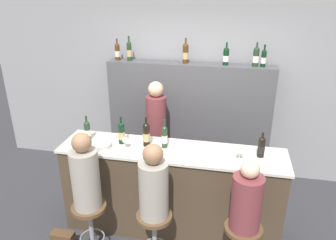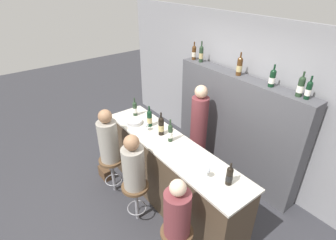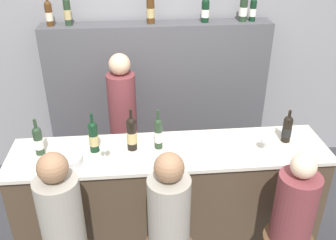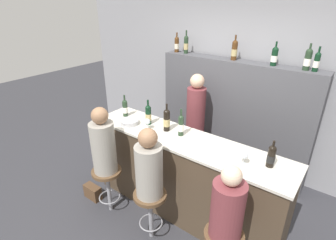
{
  "view_description": "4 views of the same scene",
  "coord_description": "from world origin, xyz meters",
  "px_view_note": "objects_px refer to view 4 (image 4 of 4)",
  "views": [
    {
      "loc": [
        0.62,
        -2.9,
        2.8
      ],
      "look_at": [
        -0.05,
        0.36,
        1.41
      ],
      "focal_mm": 35.0,
      "sensor_mm": 36.0,
      "label": 1
    },
    {
      "loc": [
        2.27,
        -1.52,
        3.14
      ],
      "look_at": [
        -0.04,
        0.25,
        1.47
      ],
      "focal_mm": 28.0,
      "sensor_mm": 36.0,
      "label": 2
    },
    {
      "loc": [
        -0.25,
        -2.21,
        2.72
      ],
      "look_at": [
        -0.02,
        0.26,
        1.37
      ],
      "focal_mm": 40.0,
      "sensor_mm": 36.0,
      "label": 3
    },
    {
      "loc": [
        1.45,
        -1.96,
        2.58
      ],
      "look_at": [
        -0.2,
        0.22,
        1.29
      ],
      "focal_mm": 28.0,
      "sensor_mm": 36.0,
      "label": 4
    }
  ],
  "objects_px": {
    "wine_bottle_counter_2": "(167,120)",
    "wine_glass_0": "(147,122)",
    "wine_bottle_counter_1": "(148,115)",
    "bar_stool_middle": "(150,203)",
    "wine_bottle_backbar_5": "(317,62)",
    "guest_seated_middle": "(149,167)",
    "guest_seated_right": "(228,207)",
    "wine_bottle_backbar_2": "(234,50)",
    "handbag": "(93,192)",
    "bartender": "(195,128)",
    "wine_bottle_backbar_0": "(177,44)",
    "bar_stool_left": "(107,179)",
    "wine_bottle_backbar_1": "(186,44)",
    "wine_bottle_counter_4": "(271,156)",
    "metal_bowl": "(129,122)",
    "wine_bottle_backbar_4": "(308,59)",
    "guest_seated_left": "(103,144)",
    "wine_bottle_counter_0": "(125,108)",
    "wine_glass_1": "(244,155)",
    "wine_bottle_counter_3": "(181,125)",
    "wine_bottle_backbar_3": "(274,56)"
  },
  "relations": [
    {
      "from": "wine_bottle_counter_2",
      "to": "wine_bottle_counter_3",
      "type": "bearing_deg",
      "value": 0.0
    },
    {
      "from": "handbag",
      "to": "bar_stool_middle",
      "type": "bearing_deg",
      "value": 0.0
    },
    {
      "from": "wine_bottle_counter_2",
      "to": "wine_glass_1",
      "type": "relative_size",
      "value": 2.48
    },
    {
      "from": "wine_bottle_backbar_3",
      "to": "handbag",
      "type": "distance_m",
      "value": 3.07
    },
    {
      "from": "wine_bottle_counter_1",
      "to": "bar_stool_middle",
      "type": "distance_m",
      "value": 1.09
    },
    {
      "from": "wine_bottle_backbar_4",
      "to": "wine_glass_0",
      "type": "bearing_deg",
      "value": -134.99
    },
    {
      "from": "wine_bottle_backbar_5",
      "to": "wine_glass_0",
      "type": "xyz_separation_m",
      "value": [
        -1.49,
        -1.39,
        -0.7
      ]
    },
    {
      "from": "wine_bottle_backbar_1",
      "to": "wine_bottle_backbar_4",
      "type": "bearing_deg",
      "value": -0.0
    },
    {
      "from": "guest_seated_middle",
      "to": "wine_bottle_backbar_5",
      "type": "bearing_deg",
      "value": 60.91
    },
    {
      "from": "handbag",
      "to": "guest_seated_left",
      "type": "bearing_deg",
      "value": 0.0
    },
    {
      "from": "wine_bottle_backbar_1",
      "to": "wine_glass_0",
      "type": "bearing_deg",
      "value": -74.96
    },
    {
      "from": "wine_bottle_backbar_0",
      "to": "bar_stool_middle",
      "type": "relative_size",
      "value": 0.48
    },
    {
      "from": "metal_bowl",
      "to": "guest_seated_right",
      "type": "distance_m",
      "value": 1.69
    },
    {
      "from": "guest_seated_right",
      "to": "wine_bottle_backbar_2",
      "type": "bearing_deg",
      "value": 115.3
    },
    {
      "from": "wine_bottle_counter_3",
      "to": "wine_bottle_backbar_2",
      "type": "relative_size",
      "value": 0.98
    },
    {
      "from": "wine_bottle_counter_3",
      "to": "wine_bottle_backbar_2",
      "type": "bearing_deg",
      "value": 88.98
    },
    {
      "from": "bar_stool_middle",
      "to": "guest_seated_right",
      "type": "bearing_deg",
      "value": -0.0
    },
    {
      "from": "wine_bottle_backbar_3",
      "to": "guest_seated_left",
      "type": "relative_size",
      "value": 0.37
    },
    {
      "from": "bar_stool_left",
      "to": "wine_bottle_counter_2",
      "type": "bearing_deg",
      "value": 51.9
    },
    {
      "from": "wine_bottle_counter_4",
      "to": "wine_bottle_backbar_1",
      "type": "height_order",
      "value": "wine_bottle_backbar_1"
    },
    {
      "from": "wine_bottle_counter_3",
      "to": "metal_bowl",
      "type": "distance_m",
      "value": 0.73
    },
    {
      "from": "wine_bottle_counter_0",
      "to": "bar_stool_middle",
      "type": "distance_m",
      "value": 1.34
    },
    {
      "from": "wine_bottle_backbar_5",
      "to": "metal_bowl",
      "type": "xyz_separation_m",
      "value": [
        -1.77,
        -1.42,
        -0.77
      ]
    },
    {
      "from": "wine_bottle_backbar_0",
      "to": "wine_bottle_backbar_4",
      "type": "distance_m",
      "value": 1.94
    },
    {
      "from": "wine_bottle_backbar_4",
      "to": "guest_seated_right",
      "type": "relative_size",
      "value": 0.44
    },
    {
      "from": "wine_bottle_counter_1",
      "to": "bartender",
      "type": "xyz_separation_m",
      "value": [
        0.2,
        0.84,
        -0.47
      ]
    },
    {
      "from": "guest_seated_left",
      "to": "guest_seated_middle",
      "type": "xyz_separation_m",
      "value": [
        0.71,
        0.0,
        -0.02
      ]
    },
    {
      "from": "wine_bottle_counter_3",
      "to": "wine_bottle_backbar_4",
      "type": "xyz_separation_m",
      "value": [
        0.97,
        1.27,
        0.68
      ]
    },
    {
      "from": "wine_glass_0",
      "to": "guest_seated_left",
      "type": "distance_m",
      "value": 0.59
    },
    {
      "from": "wine_glass_1",
      "to": "bar_stool_left",
      "type": "distance_m",
      "value": 1.74
    },
    {
      "from": "wine_bottle_backbar_4",
      "to": "handbag",
      "type": "bearing_deg",
      "value": -137.08
    },
    {
      "from": "wine_bottle_backbar_2",
      "to": "bartender",
      "type": "bearing_deg",
      "value": -127.09
    },
    {
      "from": "wine_bottle_counter_1",
      "to": "guest_seated_middle",
      "type": "bearing_deg",
      "value": -49.13
    },
    {
      "from": "metal_bowl",
      "to": "wine_bottle_backbar_0",
      "type": "bearing_deg",
      "value": 100.81
    },
    {
      "from": "guest_seated_middle",
      "to": "bartender",
      "type": "bearing_deg",
      "value": 102.67
    },
    {
      "from": "bar_stool_left",
      "to": "bar_stool_middle",
      "type": "xyz_separation_m",
      "value": [
        0.71,
        0.0,
        0.0
      ]
    },
    {
      "from": "bar_stool_left",
      "to": "guest_seated_middle",
      "type": "xyz_separation_m",
      "value": [
        0.71,
        -0.0,
        0.49
      ]
    },
    {
      "from": "wine_bottle_backbar_5",
      "to": "handbag",
      "type": "xyz_separation_m",
      "value": [
        -2.13,
        -1.88,
        -1.79
      ]
    },
    {
      "from": "wine_bottle_backbar_1",
      "to": "handbag",
      "type": "height_order",
      "value": "wine_bottle_backbar_1"
    },
    {
      "from": "guest_seated_right",
      "to": "wine_glass_0",
      "type": "bearing_deg",
      "value": 159.72
    },
    {
      "from": "wine_glass_0",
      "to": "wine_bottle_counter_2",
      "type": "bearing_deg",
      "value": 29.59
    },
    {
      "from": "wine_bottle_backbar_5",
      "to": "bar_stool_middle",
      "type": "bearing_deg",
      "value": -119.09
    },
    {
      "from": "guest_seated_right",
      "to": "wine_bottle_backbar_0",
      "type": "bearing_deg",
      "value": 135.04
    },
    {
      "from": "wine_bottle_backbar_1",
      "to": "wine_bottle_counter_4",
      "type": "bearing_deg",
      "value": -34.61
    },
    {
      "from": "wine_bottle_counter_2",
      "to": "wine_glass_0",
      "type": "bearing_deg",
      "value": -150.41
    },
    {
      "from": "wine_bottle_backbar_0",
      "to": "wine_bottle_backbar_2",
      "type": "distance_m",
      "value": 1.0
    },
    {
      "from": "wine_bottle_backbar_0",
      "to": "guest_seated_left",
      "type": "xyz_separation_m",
      "value": [
        0.28,
        -1.88,
        -0.88
      ]
    },
    {
      "from": "wine_bottle_backbar_4",
      "to": "guest_seated_right",
      "type": "xyz_separation_m",
      "value": [
        -0.06,
        -1.88,
        -0.95
      ]
    },
    {
      "from": "wine_bottle_backbar_2",
      "to": "metal_bowl",
      "type": "xyz_separation_m",
      "value": [
        -0.72,
        -1.42,
        -0.79
      ]
    },
    {
      "from": "metal_bowl",
      "to": "guest_seated_left",
      "type": "xyz_separation_m",
      "value": [
        0.01,
        -0.46,
        -0.11
      ]
    }
  ]
}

